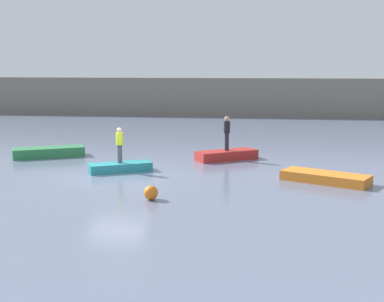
{
  "coord_description": "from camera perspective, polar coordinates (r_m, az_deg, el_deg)",
  "views": [
    {
      "loc": [
        6.26,
        -22.33,
        4.91
      ],
      "look_at": [
        2.85,
        3.68,
        0.61
      ],
      "focal_mm": 50.55,
      "sensor_mm": 36.0,
      "label": 1
    }
  ],
  "objects": [
    {
      "name": "person_dark_shirt",
      "position": [
        27.49,
        3.7,
        2.09
      ],
      "size": [
        0.32,
        0.32,
        1.75
      ],
      "color": "#232838",
      "rests_on": "rowboat_red"
    },
    {
      "name": "mooring_buoy",
      "position": [
        19.64,
        -4.36,
        -4.41
      ],
      "size": [
        0.53,
        0.53,
        0.53
      ],
      "primitive_type": "sphere",
      "color": "orange",
      "rests_on": "ground_plane"
    },
    {
      "name": "rowboat_green",
      "position": [
        29.44,
        -14.88,
        -0.11
      ],
      "size": [
        3.78,
        2.68,
        0.5
      ],
      "primitive_type": "cube",
      "rotation": [
        0.0,
        0.0,
        0.47
      ],
      "color": "#2D7F47",
      "rests_on": "ground_plane"
    },
    {
      "name": "embankment_wall",
      "position": [
        50.75,
        0.38,
        5.75
      ],
      "size": [
        80.0,
        1.2,
        3.53
      ],
      "primitive_type": "cube",
      "color": "gray",
      "rests_on": "ground_plane"
    },
    {
      "name": "ground_plane",
      "position": [
        23.71,
        -8.02,
        -2.74
      ],
      "size": [
        120.0,
        120.0,
        0.0
      ],
      "primitive_type": "plane",
      "color": "slate"
    },
    {
      "name": "rowboat_red",
      "position": [
        27.67,
        3.67,
        -0.43
      ],
      "size": [
        3.24,
        2.62,
        0.48
      ],
      "primitive_type": "cube",
      "rotation": [
        0.0,
        0.0,
        0.58
      ],
      "color": "red",
      "rests_on": "ground_plane"
    },
    {
      "name": "person_hiviz_shirt",
      "position": [
        24.64,
        -7.65,
        0.8
      ],
      "size": [
        0.32,
        0.32,
        1.62
      ],
      "color": "#4C4C56",
      "rests_on": "rowboat_teal"
    },
    {
      "name": "rowboat_orange",
      "position": [
        23.09,
        13.89,
        -2.74
      ],
      "size": [
        3.75,
        2.76,
        0.4
      ],
      "primitive_type": "cube",
      "rotation": [
        0.0,
        0.0,
        -0.47
      ],
      "color": "orange",
      "rests_on": "ground_plane"
    },
    {
      "name": "rowboat_teal",
      "position": [
        24.82,
        -7.59,
        -1.71
      ],
      "size": [
        2.94,
        2.15,
        0.4
      ],
      "primitive_type": "cube",
      "rotation": [
        0.0,
        0.0,
        0.49
      ],
      "color": "teal",
      "rests_on": "ground_plane"
    }
  ]
}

